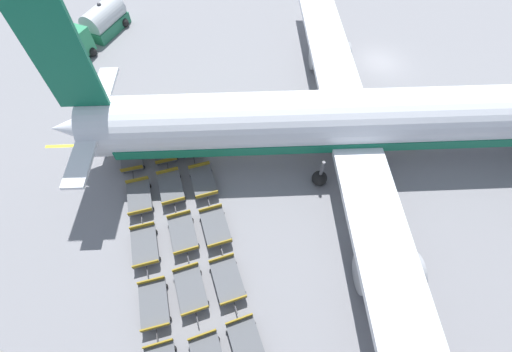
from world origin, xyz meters
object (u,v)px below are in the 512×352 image
(baggage_dolly_row_mid_a_col_c, at_px, (171,187))
(baggage_dolly_row_mid_b_col_a, at_px, (182,110))
(fuel_tanker_primary, at_px, (99,25))
(baggage_dolly_row_mid_a_col_e, at_px, (191,290))
(baggage_dolly_row_mid_b_col_d, at_px, (215,227))
(baggage_dolly_row_mid_a_col_b, at_px, (165,149))
(baggage_dolly_row_mid_b_col_f, at_px, (247,345))
(baggage_dolly_row_near_col_c, at_px, (139,197))
(baggage_dolly_row_near_col_a, at_px, (127,123))
(baggage_dolly_row_near_col_d, at_px, (145,246))
(baggage_dolly_row_mid_a_col_d, at_px, (183,233))
(baggage_dolly_row_near_col_b, at_px, (132,157))
(baggage_dolly_row_mid_b_col_b, at_px, (191,143))
(baggage_dolly_row_mid_a_col_a, at_px, (157,116))
(baggage_dolly_row_near_col_e, at_px, (154,304))
(airplane, at_px, (367,120))
(baggage_dolly_row_mid_b_col_c, at_px, (203,181))
(baggage_dolly_row_mid_b_col_e, at_px, (228,280))

(baggage_dolly_row_mid_a_col_c, height_order, baggage_dolly_row_mid_b_col_a, same)
(fuel_tanker_primary, bearing_deg, baggage_dolly_row_mid_b_col_a, 33.00)
(baggage_dolly_row_mid_a_col_e, relative_size, baggage_dolly_row_mid_b_col_a, 1.00)
(baggage_dolly_row_mid_b_col_d, bearing_deg, baggage_dolly_row_mid_b_col_a, -169.67)
(baggage_dolly_row_mid_a_col_b, relative_size, baggage_dolly_row_mid_b_col_f, 1.00)
(baggage_dolly_row_near_col_c, bearing_deg, baggage_dolly_row_mid_a_col_b, 158.21)
(baggage_dolly_row_near_col_a, relative_size, baggage_dolly_row_near_col_d, 1.00)
(baggage_dolly_row_mid_b_col_a, bearing_deg, baggage_dolly_row_near_col_a, -78.20)
(baggage_dolly_row_mid_a_col_c, height_order, baggage_dolly_row_mid_a_col_d, same)
(baggage_dolly_row_near_col_a, bearing_deg, baggage_dolly_row_mid_b_col_a, 101.80)
(baggage_dolly_row_mid_a_col_c, distance_m, baggage_dolly_row_mid_a_col_e, 7.77)
(baggage_dolly_row_near_col_d, relative_size, baggage_dolly_row_mid_a_col_e, 1.00)
(baggage_dolly_row_mid_b_col_a, distance_m, baggage_dolly_row_mid_b_col_d, 11.86)
(fuel_tanker_primary, height_order, baggage_dolly_row_near_col_b, fuel_tanker_primary)
(baggage_dolly_row_near_col_b, relative_size, baggage_dolly_row_mid_b_col_b, 1.00)
(baggage_dolly_row_near_col_b, distance_m, baggage_dolly_row_mid_b_col_d, 9.24)
(baggage_dolly_row_mid_a_col_a, relative_size, baggage_dolly_row_mid_b_col_b, 1.00)
(baggage_dolly_row_near_col_e, xyz_separation_m, baggage_dolly_row_mid_b_col_a, (-16.28, 1.84, 0.00))
(baggage_dolly_row_near_col_b, height_order, baggage_dolly_row_mid_b_col_d, same)
(baggage_dolly_row_near_col_b, bearing_deg, baggage_dolly_row_near_col_d, 10.24)
(airplane, height_order, baggage_dolly_row_mid_a_col_d, airplane)
(airplane, distance_m, baggage_dolly_row_near_col_e, 18.97)
(baggage_dolly_row_mid_a_col_c, distance_m, baggage_dolly_row_mid_a_col_d, 3.92)
(airplane, bearing_deg, baggage_dolly_row_mid_a_col_c, -82.37)
(baggage_dolly_row_mid_b_col_c, bearing_deg, baggage_dolly_row_near_col_b, -119.38)
(airplane, bearing_deg, baggage_dolly_row_mid_b_col_d, -64.41)
(baggage_dolly_row_mid_a_col_c, distance_m, baggage_dolly_row_mid_b_col_f, 11.97)
(airplane, distance_m, baggage_dolly_row_near_col_b, 18.13)
(baggage_dolly_row_near_col_c, bearing_deg, baggage_dolly_row_near_col_b, -167.96)
(baggage_dolly_row_mid_a_col_b, height_order, baggage_dolly_row_mid_b_col_c, same)
(baggage_dolly_row_mid_a_col_d, xyz_separation_m, baggage_dolly_row_mid_b_col_d, (-0.19, 2.20, 0.00))
(baggage_dolly_row_mid_a_col_a, relative_size, baggage_dolly_row_mid_a_col_e, 1.00)
(baggage_dolly_row_mid_a_col_d, height_order, baggage_dolly_row_mid_a_col_e, same)
(baggage_dolly_row_near_col_b, xyz_separation_m, baggage_dolly_row_mid_a_col_c, (3.29, 3.07, 0.00))
(airplane, distance_m, baggage_dolly_row_mid_a_col_b, 15.69)
(fuel_tanker_primary, height_order, baggage_dolly_row_mid_b_col_e, fuel_tanker_primary)
(baggage_dolly_row_mid_b_col_d, relative_size, baggage_dolly_row_mid_b_col_f, 1.00)
(baggage_dolly_row_mid_b_col_a, bearing_deg, fuel_tanker_primary, -147.00)
(baggage_dolly_row_mid_a_col_c, bearing_deg, baggage_dolly_row_mid_a_col_b, -171.78)
(fuel_tanker_primary, bearing_deg, baggage_dolly_row_near_col_d, 12.86)
(baggage_dolly_row_near_col_e, bearing_deg, baggage_dolly_row_mid_b_col_d, 139.26)
(baggage_dolly_row_near_col_a, height_order, baggage_dolly_row_near_col_c, same)
(airplane, distance_m, baggage_dolly_row_mid_b_col_f, 17.07)
(baggage_dolly_row_mid_a_col_c, bearing_deg, baggage_dolly_row_mid_b_col_d, 39.77)
(baggage_dolly_row_near_col_b, xyz_separation_m, baggage_dolly_row_mid_a_col_e, (10.96, 4.32, 0.00))
(baggage_dolly_row_near_col_e, bearing_deg, baggage_dolly_row_mid_b_col_f, 60.77)
(baggage_dolly_row_near_col_e, distance_m, baggage_dolly_row_mid_b_col_a, 16.38)
(baggage_dolly_row_mid_a_col_c, relative_size, baggage_dolly_row_mid_b_col_c, 1.00)
(baggage_dolly_row_mid_a_col_c, distance_m, baggage_dolly_row_mid_b_col_a, 8.08)
(baggage_dolly_row_near_col_c, relative_size, baggage_dolly_row_near_col_d, 1.00)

